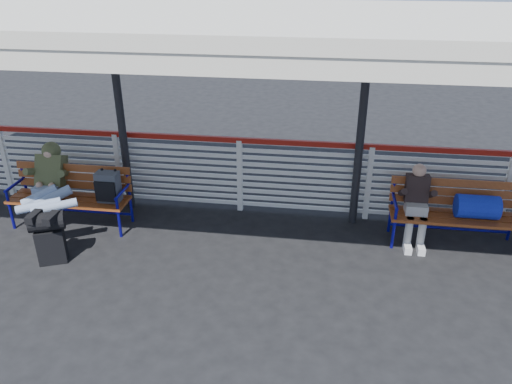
% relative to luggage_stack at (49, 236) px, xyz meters
% --- Properties ---
extents(ground, '(60.00, 60.00, 0.00)m').
position_rel_luggage_stack_xyz_m(ground, '(2.25, -0.05, -0.40)').
color(ground, black).
rests_on(ground, ground).
extents(fence, '(12.08, 0.08, 1.24)m').
position_rel_luggage_stack_xyz_m(fence, '(2.25, 1.85, 0.26)').
color(fence, silver).
rests_on(fence, ground).
extents(canopy, '(12.60, 3.60, 3.16)m').
position_rel_luggage_stack_xyz_m(canopy, '(2.25, 0.81, 2.64)').
color(canopy, silver).
rests_on(canopy, ground).
extents(luggage_stack, '(0.51, 0.40, 0.74)m').
position_rel_luggage_stack_xyz_m(luggage_stack, '(0.00, 0.00, 0.00)').
color(luggage_stack, black).
rests_on(luggage_stack, ground).
extents(bench_left, '(1.80, 0.56, 0.93)m').
position_rel_luggage_stack_xyz_m(bench_left, '(0.00, 1.03, 0.19)').
color(bench_left, '#9C4B1E').
rests_on(bench_left, ground).
extents(bench_right, '(1.80, 0.56, 0.92)m').
position_rel_luggage_stack_xyz_m(bench_right, '(5.55, 1.26, 0.19)').
color(bench_right, '#9C4B1E').
rests_on(bench_right, ground).
extents(traveler_man, '(0.94, 1.64, 0.77)m').
position_rel_luggage_stack_xyz_m(traveler_man, '(-0.35, 0.69, 0.27)').
color(traveler_man, '#99A8CE').
rests_on(traveler_man, ground).
extents(companion_person, '(0.32, 0.66, 1.15)m').
position_rel_luggage_stack_xyz_m(companion_person, '(4.88, 1.25, 0.19)').
color(companion_person, '#B9B3A8').
rests_on(companion_person, ground).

